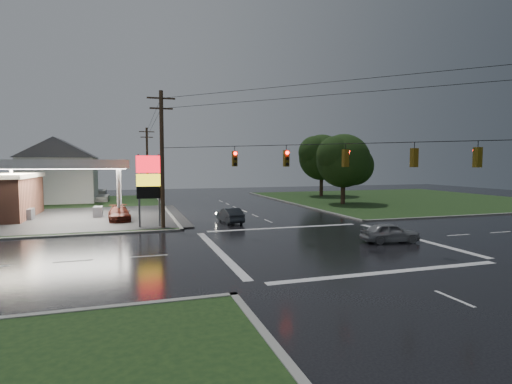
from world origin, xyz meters
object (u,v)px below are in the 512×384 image
object	(u,v)px
car_pump	(119,214)
tree_ne_near	(344,161)
car_crossing	(390,232)
utility_pole_nw	(162,158)
house_far	(66,169)
house_near	(60,170)
tree_ne_far	(323,158)
utility_pole_n	(147,162)
car_north	(230,215)
pylon_sign	(149,179)

from	to	relation	value
car_pump	tree_ne_near	bearing A→B (deg)	10.13
tree_ne_near	car_crossing	size ratio (longest dim) A/B	2.32
utility_pole_nw	house_far	distance (m)	40.48
utility_pole_nw	car_crossing	size ratio (longest dim) A/B	2.84
utility_pole_nw	house_near	bearing A→B (deg)	113.37
tree_ne_near	tree_ne_far	distance (m)	12.39
tree_ne_near	tree_ne_far	size ratio (longest dim) A/B	0.92
house_far	car_crossing	size ratio (longest dim) A/B	2.85
car_pump	house_far	bearing A→B (deg)	101.40
tree_ne_near	car_crossing	bearing A→B (deg)	-112.91
utility_pole_n	house_near	size ratio (longest dim) A/B	0.95
utility_pole_nw	utility_pole_n	xyz separation A→B (m)	(0.00, 28.50, -0.25)
tree_ne_near	utility_pole_nw	bearing A→B (deg)	-152.14
tree_ne_far	tree_ne_near	bearing A→B (deg)	-104.07
car_north	car_crossing	size ratio (longest dim) A/B	1.04
utility_pole_nw	house_far	size ratio (longest dim) A/B	1.00
tree_ne_near	house_far	bearing A→B (deg)	144.23
car_crossing	house_far	bearing A→B (deg)	36.59
utility_pole_nw	tree_ne_far	xyz separation A→B (m)	(26.65, 24.49, 0.46)
house_near	tree_ne_near	size ratio (longest dim) A/B	1.23
pylon_sign	house_near	size ratio (longest dim) A/B	0.54
house_far	car_crossing	distance (m)	55.58
house_near	car_crossing	size ratio (longest dim) A/B	2.85
tree_ne_far	car_crossing	size ratio (longest dim) A/B	2.53
utility_pole_nw	car_north	size ratio (longest dim) A/B	2.72
house_near	car_crossing	world-z (taller)	house_near
pylon_sign	house_far	distance (m)	39.21
utility_pole_nw	tree_ne_near	xyz separation A→B (m)	(23.64, 12.49, -0.16)
utility_pole_n	house_near	bearing A→B (deg)	-170.09
car_north	pylon_sign	bearing A→B (deg)	0.52
tree_ne_near	car_pump	bearing A→B (deg)	-166.00
pylon_sign	car_pump	bearing A→B (deg)	117.88
utility_pole_n	car_pump	world-z (taller)	utility_pole_n
utility_pole_nw	tree_ne_far	world-z (taller)	utility_pole_nw
car_crossing	house_near	bearing A→B (deg)	42.83
utility_pole_nw	tree_ne_far	bearing A→B (deg)	42.59
tree_ne_far	car_north	world-z (taller)	tree_ne_far
car_north	tree_ne_far	bearing A→B (deg)	-136.39
pylon_sign	car_north	distance (m)	7.73
house_near	car_crossing	xyz separation A→B (m)	(25.50, -36.71, -3.75)
pylon_sign	house_far	world-z (taller)	house_far
pylon_sign	house_near	xyz separation A→B (m)	(-10.45, 25.50, 0.39)
house_far	tree_ne_near	xyz separation A→B (m)	(36.09, -26.01, 1.16)
house_far	car_pump	distance (m)	34.18
house_far	tree_ne_near	bearing A→B (deg)	-35.77
utility_pole_nw	house_near	distance (m)	28.90
car_north	car_pump	bearing A→B (deg)	-27.97
car_crossing	car_north	bearing A→B (deg)	42.54
tree_ne_near	tree_ne_far	bearing A→B (deg)	75.93
house_near	house_far	xyz separation A→B (m)	(-1.00, 12.00, 0.00)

